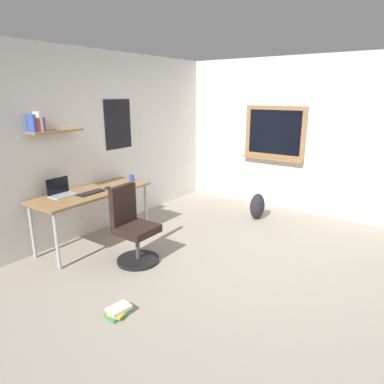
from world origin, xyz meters
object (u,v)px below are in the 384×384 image
desk (93,196)px  computer_mouse (107,188)px  laptop (61,192)px  office_chair (133,230)px  book_stack_on_floor (119,311)px  coffee_mug (132,178)px  keyboard (91,193)px  backpack (257,206)px

desk → computer_mouse: 0.23m
laptop → computer_mouse: 0.61m
office_chair → laptop: (-0.28, 0.97, 0.39)m
desk → book_stack_on_floor: (-0.96, -1.49, -0.63)m
desk → coffee_mug: size_ratio=17.71×
office_chair → keyboard: bearing=89.8°
desk → backpack: desk is taller
keyboard → book_stack_on_floor: 1.81m
desk → computer_mouse: (0.20, -0.08, 0.09)m
desk → coffee_mug: coffee_mug is taller
laptop → keyboard: (0.29, -0.23, -0.04)m
desk → backpack: (2.17, -1.43, -0.46)m
backpack → keyboard: bearing=149.0°
laptop → backpack: size_ratio=0.72×
office_chair → book_stack_on_floor: 1.16m
coffee_mug → backpack: coffee_mug is taller
book_stack_on_floor → computer_mouse: bearing=50.4°
laptop → coffee_mug: laptop is taller
backpack → desk: bearing=146.6°
desk → office_chair: 0.87m
desk → coffee_mug: (0.71, -0.03, 0.12)m
coffee_mug → book_stack_on_floor: size_ratio=0.37×
office_chair → book_stack_on_floor: (-0.88, -0.67, -0.36)m
office_chair → coffee_mug: size_ratio=10.33×
desk → office_chair: (-0.08, -0.82, -0.27)m
keyboard → office_chair: bearing=-90.2°
backpack → laptop: bearing=148.1°
laptop → computer_mouse: bearing=-22.1°
desk → coffee_mug: 0.72m
desk → coffee_mug: bearing=-2.3°
desk → laptop: bearing=157.7°
desk → office_chair: size_ratio=1.72×
computer_mouse → backpack: bearing=-34.5°
desk → laptop: size_ratio=5.26×
backpack → book_stack_on_floor: size_ratio=1.74×
laptop → coffee_mug: size_ratio=3.37×
laptop → keyboard: laptop is taller
keyboard → desk: bearing=44.2°
coffee_mug → laptop: bearing=170.6°
laptop → backpack: laptop is taller
coffee_mug → backpack: bearing=-44.0°
laptop → coffee_mug: bearing=-9.4°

